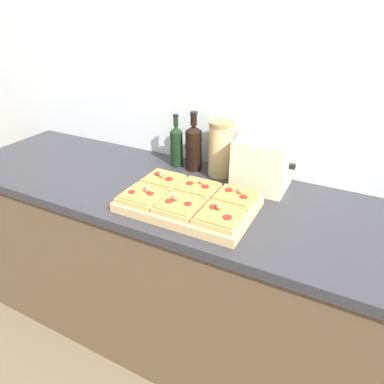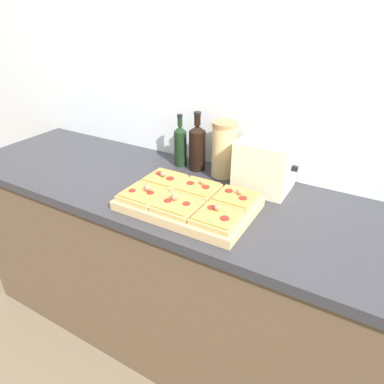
{
  "view_description": "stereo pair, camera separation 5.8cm",
  "coord_description": "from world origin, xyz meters",
  "px_view_note": "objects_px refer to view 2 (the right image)",
  "views": [
    {
      "loc": [
        0.48,
        -0.82,
        1.61
      ],
      "look_at": [
        -0.07,
        0.24,
        0.97
      ],
      "focal_mm": 32.0,
      "sensor_mm": 36.0,
      "label": 1
    },
    {
      "loc": [
        0.53,
        -0.79,
        1.61
      ],
      "look_at": [
        -0.07,
        0.24,
        0.97
      ],
      "focal_mm": 32.0,
      "sensor_mm": 36.0,
      "label": 2
    }
  ],
  "objects_px": {
    "olive_oil_bottle": "(180,145)",
    "wine_bottle": "(197,147)",
    "grain_jar_tall": "(224,149)",
    "toaster_oven": "(265,165)",
    "cutting_board": "(188,204)"
  },
  "relations": [
    {
      "from": "olive_oil_bottle",
      "to": "wine_bottle",
      "type": "distance_m",
      "value": 0.09
    },
    {
      "from": "grain_jar_tall",
      "to": "toaster_oven",
      "type": "bearing_deg",
      "value": -7.12
    },
    {
      "from": "olive_oil_bottle",
      "to": "wine_bottle",
      "type": "relative_size",
      "value": 0.91
    },
    {
      "from": "olive_oil_bottle",
      "to": "toaster_oven",
      "type": "relative_size",
      "value": 1.03
    },
    {
      "from": "wine_bottle",
      "to": "grain_jar_tall",
      "type": "bearing_deg",
      "value": 0.0
    },
    {
      "from": "toaster_oven",
      "to": "grain_jar_tall",
      "type": "bearing_deg",
      "value": 172.88
    },
    {
      "from": "toaster_oven",
      "to": "olive_oil_bottle",
      "type": "bearing_deg",
      "value": 176.63
    },
    {
      "from": "cutting_board",
      "to": "wine_bottle",
      "type": "xyz_separation_m",
      "value": [
        -0.15,
        0.34,
        0.1
      ]
    },
    {
      "from": "cutting_board",
      "to": "toaster_oven",
      "type": "height_order",
      "value": "toaster_oven"
    },
    {
      "from": "cutting_board",
      "to": "grain_jar_tall",
      "type": "height_order",
      "value": "grain_jar_tall"
    },
    {
      "from": "cutting_board",
      "to": "grain_jar_tall",
      "type": "relative_size",
      "value": 1.99
    },
    {
      "from": "cutting_board",
      "to": "grain_jar_tall",
      "type": "xyz_separation_m",
      "value": [
        -0.01,
        0.34,
        0.11
      ]
    },
    {
      "from": "cutting_board",
      "to": "wine_bottle",
      "type": "height_order",
      "value": "wine_bottle"
    },
    {
      "from": "wine_bottle",
      "to": "cutting_board",
      "type": "bearing_deg",
      "value": -66.06
    },
    {
      "from": "grain_jar_tall",
      "to": "cutting_board",
      "type": "bearing_deg",
      "value": -87.96
    }
  ]
}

